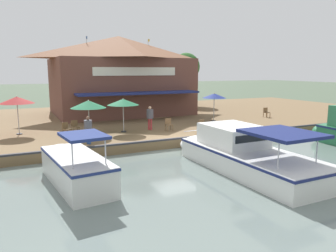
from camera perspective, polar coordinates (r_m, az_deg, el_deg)
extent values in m
plane|color=#4C5B47|center=(19.96, 1.16, -4.12)|extent=(220.00, 220.00, 0.00)
cube|color=brown|center=(29.96, -8.32, 1.00)|extent=(22.00, 56.00, 0.60)
cube|color=#2D2D33|center=(19.90, 1.04, -2.24)|extent=(0.20, 50.40, 0.10)
cube|color=brown|center=(32.69, -8.43, 6.88)|extent=(9.41, 12.24, 5.26)
pyramid|color=brown|center=(32.72, -8.59, 13.36)|extent=(9.88, 12.85, 2.14)
cube|color=navy|center=(27.41, -4.93, 5.74)|extent=(1.80, 10.41, 0.16)
cube|color=silver|center=(28.15, -5.61, 9.45)|extent=(0.08, 7.35, 0.70)
cylinder|color=silver|center=(33.75, -3.48, 13.21)|extent=(0.06, 0.06, 2.00)
cube|color=gold|center=(33.64, -3.38, 14.67)|extent=(0.36, 0.03, 0.24)
cylinder|color=silver|center=(31.95, -13.98, 13.15)|extent=(0.06, 0.06, 2.01)
cube|color=#2D5193|center=(31.85, -13.98, 14.71)|extent=(0.36, 0.03, 0.24)
cylinder|color=#B7B7B7|center=(22.41, -7.77, 1.63)|extent=(0.06, 0.06, 2.12)
cylinder|color=#2D2D33|center=(22.58, -7.71, -0.96)|extent=(0.36, 0.36, 0.06)
cone|color=#19663D|center=(22.30, -7.83, 4.17)|extent=(2.12, 2.12, 0.41)
cone|color=silver|center=(22.29, -7.83, 4.22)|extent=(1.31, 1.31, 0.33)
sphere|color=silver|center=(22.28, -7.84, 4.69)|extent=(0.08, 0.08, 0.08)
cylinder|color=#B7B7B7|center=(27.25, 8.01, 3.09)|extent=(0.06, 0.06, 2.17)
cylinder|color=#2D2D33|center=(27.39, 7.95, 0.90)|extent=(0.36, 0.36, 0.06)
cone|color=navy|center=(27.15, 8.06, 5.25)|extent=(1.94, 1.94, 0.38)
cone|color=yellow|center=(27.15, 8.06, 5.29)|extent=(1.20, 1.20, 0.31)
sphere|color=yellow|center=(27.14, 8.07, 5.65)|extent=(0.08, 0.08, 0.08)
cylinder|color=#B7B7B7|center=(23.50, -24.65, 1.47)|extent=(0.06, 0.06, 2.33)
cylinder|color=#2D2D33|center=(23.67, -24.45, -1.25)|extent=(0.36, 0.36, 0.06)
cone|color=maroon|center=(23.38, -24.84, 4.13)|extent=(2.18, 2.18, 0.45)
cone|color=white|center=(23.38, -24.84, 4.18)|extent=(1.35, 1.35, 0.36)
sphere|color=white|center=(23.37, -24.87, 4.68)|extent=(0.08, 0.08, 0.08)
cylinder|color=#B7B7B7|center=(21.63, -13.60, 1.14)|extent=(0.06, 0.06, 2.10)
cylinder|color=#2D2D33|center=(21.80, -13.50, -1.52)|extent=(0.36, 0.36, 0.06)
cone|color=#19663D|center=(21.51, -13.70, 3.71)|extent=(2.25, 2.25, 0.49)
cone|color=silver|center=(21.51, -13.71, 3.76)|extent=(1.40, 1.40, 0.39)
sphere|color=silver|center=(21.49, -13.73, 4.36)|extent=(0.08, 0.08, 0.08)
cube|color=brown|center=(30.69, 17.34, 1.84)|extent=(0.04, 0.04, 0.42)
cube|color=brown|center=(30.43, 16.75, 1.80)|extent=(0.04, 0.04, 0.42)
cube|color=brown|center=(30.99, 16.87, 1.93)|extent=(0.04, 0.04, 0.42)
cube|color=brown|center=(30.74, 16.29, 1.90)|extent=(0.04, 0.04, 0.42)
cube|color=brown|center=(30.69, 16.83, 2.26)|extent=(0.46, 0.46, 0.05)
cube|color=brown|center=(30.81, 16.62, 2.72)|extent=(0.06, 0.44, 0.40)
cube|color=brown|center=(22.62, -15.16, -0.72)|extent=(0.05, 0.05, 0.42)
cube|color=brown|center=(22.49, -16.12, -0.82)|extent=(0.05, 0.05, 0.42)
cube|color=brown|center=(22.99, -15.49, -0.57)|extent=(0.05, 0.05, 0.42)
cube|color=brown|center=(22.87, -16.44, -0.67)|extent=(0.05, 0.05, 0.42)
cube|color=brown|center=(22.71, -15.83, -0.16)|extent=(0.50, 0.50, 0.05)
cube|color=brown|center=(22.86, -16.01, 0.46)|extent=(0.11, 0.44, 0.40)
cube|color=brown|center=(22.71, 0.84, -0.34)|extent=(0.04, 0.04, 0.42)
cube|color=brown|center=(22.56, -0.10, -0.41)|extent=(0.04, 0.04, 0.42)
cube|color=brown|center=(23.07, 0.46, -0.18)|extent=(0.04, 0.04, 0.42)
cube|color=brown|center=(22.92, -0.47, -0.24)|extent=(0.04, 0.04, 0.42)
cube|color=brown|center=(22.78, 0.18, 0.24)|extent=(0.47, 0.47, 0.05)
cube|color=brown|center=(22.93, -0.01, 0.87)|extent=(0.07, 0.44, 0.40)
cube|color=brown|center=(22.37, 6.89, -0.56)|extent=(0.05, 0.05, 0.42)
cube|color=brown|center=(22.11, 6.12, -0.67)|extent=(0.05, 0.05, 0.42)
cube|color=brown|center=(22.66, 6.21, -0.42)|extent=(0.05, 0.05, 0.42)
cube|color=brown|center=(22.40, 5.44, -0.52)|extent=(0.05, 0.05, 0.42)
cube|color=brown|center=(22.35, 6.17, 0.00)|extent=(0.51, 0.51, 0.05)
cube|color=brown|center=(22.46, 5.85, 0.63)|extent=(0.12, 0.44, 0.40)
cube|color=brown|center=(22.07, -16.42, -1.03)|extent=(0.05, 0.05, 0.42)
cube|color=brown|center=(21.84, -17.24, -1.18)|extent=(0.05, 0.05, 0.42)
cube|color=brown|center=(22.39, -17.04, -0.91)|extent=(0.05, 0.05, 0.42)
cube|color=brown|center=(22.15, -17.87, -1.06)|extent=(0.05, 0.05, 0.42)
cube|color=brown|center=(22.07, -17.17, -0.50)|extent=(0.60, 0.60, 0.05)
cube|color=brown|center=(22.20, -17.51, 0.12)|extent=(0.25, 0.41, 0.40)
cylinder|color=#2D5193|center=(19.24, -13.83, -1.92)|extent=(0.13, 0.13, 0.77)
cylinder|color=#2D5193|center=(19.13, -13.51, -1.98)|extent=(0.13, 0.13, 0.77)
cylinder|color=#4C4C56|center=(19.06, -13.75, 0.09)|extent=(0.45, 0.45, 0.61)
sphere|color=brown|center=(19.00, -13.80, 1.31)|extent=(0.21, 0.21, 0.21)
cylinder|color=#B23338|center=(23.18, -3.34, 0.34)|extent=(0.13, 0.13, 0.81)
cylinder|color=#B23338|center=(23.14, -2.95, 0.32)|extent=(0.13, 0.13, 0.81)
cylinder|color=#4C4C56|center=(23.05, -3.16, 2.12)|extent=(0.47, 0.47, 0.64)
sphere|color=tan|center=(23.00, -3.17, 3.19)|extent=(0.22, 0.22, 0.22)
cube|color=white|center=(15.83, 14.21, -5.95)|extent=(7.90, 3.12, 0.99)
ellipsoid|color=white|center=(18.87, 6.43, -3.19)|extent=(2.82, 2.88, 0.99)
cube|color=navy|center=(15.72, 14.27, -4.48)|extent=(8.00, 3.16, 0.10)
cube|color=white|center=(16.64, 11.25, -1.55)|extent=(3.06, 2.44, 1.00)
cube|color=black|center=(15.49, 14.63, -2.04)|extent=(0.10, 2.08, 0.35)
cube|color=navy|center=(14.16, 19.35, -1.23)|extent=(2.90, 2.58, 0.13)
cylinder|color=silver|center=(14.49, 24.53, -3.62)|extent=(0.05, 0.05, 1.14)
cylinder|color=silver|center=(12.96, 18.69, -4.74)|extent=(0.05, 0.05, 1.14)
cylinder|color=silver|center=(18.98, 5.95, -0.66)|extent=(0.08, 2.38, 0.04)
ellipsoid|color=#287047|center=(24.72, 26.19, -0.90)|extent=(2.11, 2.28, 1.14)
cube|color=silver|center=(14.10, -15.63, -7.43)|extent=(5.13, 2.30, 1.23)
ellipsoid|color=silver|center=(16.41, -18.09, -5.14)|extent=(1.93, 1.85, 1.23)
cube|color=navy|center=(13.95, -15.73, -5.32)|extent=(5.19, 2.34, 0.10)
cube|color=navy|center=(12.61, -14.46, -1.63)|extent=(2.06, 1.69, 0.11)
cylinder|color=silver|center=(12.39, -10.84, -4.15)|extent=(0.05, 0.05, 1.04)
cylinder|color=silver|center=(12.02, -16.32, -4.80)|extent=(0.05, 0.05, 1.04)
cylinder|color=brown|center=(40.17, 3.12, 6.10)|extent=(0.38, 0.38, 3.35)
sphere|color=#2D6028|center=(40.10, 3.16, 10.26)|extent=(3.31, 3.31, 3.31)
sphere|color=#2D6028|center=(39.28, 2.98, 9.80)|extent=(2.32, 2.32, 2.32)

